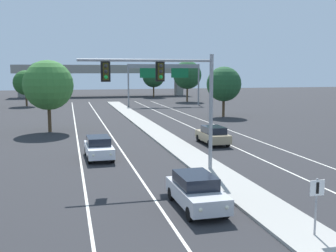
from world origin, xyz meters
The scene contains 18 objects.
median_island centered at (0.00, 18.00, 0.07)m, with size 2.40×110.00×0.15m, color #9E9B93.
lane_stripe_oncoming_center centered at (-4.70, 25.00, 0.00)m, with size 0.14×100.00×0.01m, color silver.
lane_stripe_receding_center centered at (4.70, 25.00, 0.00)m, with size 0.14×100.00×0.01m, color silver.
edge_stripe_left centered at (-8.00, 25.00, 0.00)m, with size 0.14×100.00×0.01m, color silver.
edge_stripe_right centered at (8.00, 25.00, 0.00)m, with size 0.14×100.00×0.01m, color silver.
overhead_signal_mast centered at (-2.67, 15.47, 5.35)m, with size 8.25×0.44×7.20m.
median_sign_post centered at (0.25, 4.51, 1.59)m, with size 0.60×0.10×2.20m.
car_oncoming_silver centered at (-3.08, 8.93, 0.82)m, with size 1.89×4.50×1.58m.
car_oncoming_white centered at (-6.67, 20.91, 0.82)m, with size 1.93×4.51×1.58m.
car_receding_tan centered at (3.36, 24.35, 0.82)m, with size 1.83×4.47×1.58m.
highway_sign_gantry centered at (8.20, 63.19, 6.16)m, with size 13.28×0.42×7.50m.
overpass_bridge centered at (0.00, 93.35, 5.78)m, with size 42.40×6.40×7.65m.
tree_far_left_b centered at (-10.66, 35.22, 4.85)m, with size 5.13×5.13×7.43m.
tree_far_right_a centered at (11.05, 86.24, 4.98)m, with size 5.27×5.27×7.62m.
tree_far_right_b centered at (14.98, 71.52, 5.41)m, with size 5.73×5.73×8.29m.
tree_far_right_c centered at (12.08, 44.04, 4.50)m, with size 4.76×4.76×6.89m.
tree_far_left_a centered at (-15.06, 91.82, 5.42)m, with size 5.73×5.73×8.29m.
tree_far_left_c centered at (-15.94, 68.09, 4.17)m, with size 4.42×4.42×6.39m.
Camera 1 is at (-8.72, -8.55, 6.37)m, focal length 43.61 mm.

